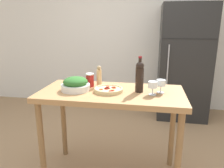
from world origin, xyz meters
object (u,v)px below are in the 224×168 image
salad_bowl (76,84)px  salt_canister (90,80)px  wine_glass_near (153,85)px  refrigerator (184,63)px  pepper_mill (99,77)px  wine_glass_far (161,84)px  wine_bottle (140,76)px  homemade_pizza (109,90)px

salad_bowl → salt_canister: (0.10, 0.15, 0.01)m
wine_glass_near → salt_canister: (-0.62, 0.16, -0.02)m
refrigerator → pepper_mill: refrigerator is taller
wine_glass_far → salt_canister: salt_canister is taller
wine_bottle → pepper_mill: (-0.41, 0.11, -0.05)m
refrigerator → wine_glass_far: refrigerator is taller
refrigerator → salad_bowl: bearing=-124.8°
refrigerator → salt_canister: (-1.13, -1.61, 0.07)m
wine_bottle → salad_bowl: size_ratio=1.22×
wine_bottle → wine_glass_far: 0.21m
wine_glass_far → wine_glass_near: bearing=-135.3°
refrigerator → salad_bowl: (-1.23, -1.76, 0.06)m
wine_bottle → pepper_mill: size_ratio=1.57×
refrigerator → homemade_pizza: (-0.91, -1.75, 0.02)m
refrigerator → wine_glass_far: (-0.44, -1.70, 0.08)m
pepper_mill → salad_bowl: bearing=-138.6°
salt_canister → wine_glass_near: bearing=-14.6°
wine_bottle → pepper_mill: 0.42m
salad_bowl → homemade_pizza: size_ratio=1.01×
pepper_mill → salad_bowl: pepper_mill is taller
wine_bottle → homemade_pizza: wine_bottle is taller
wine_bottle → wine_glass_near: size_ratio=2.71×
pepper_mill → refrigerator: bearing=57.0°
wine_glass_near → salt_canister: 0.64m
refrigerator → pepper_mill: bearing=-123.0°
wine_bottle → salad_bowl: bearing=-174.6°
refrigerator → wine_bottle: 1.83m
refrigerator → pepper_mill: size_ratio=8.63×
salt_canister → pepper_mill: bearing=11.0°
wine_glass_far → salad_bowl: bearing=-175.5°
refrigerator → homemade_pizza: bearing=-117.5°
refrigerator → wine_bottle: size_ratio=5.50×
salad_bowl → wine_bottle: bearing=5.4°
wine_glass_near → pepper_mill: bearing=161.3°
refrigerator → homemade_pizza: size_ratio=6.77×
wine_bottle → homemade_pizza: bearing=-171.4°
wine_glass_near → salad_bowl: salad_bowl is taller
wine_glass_near → salad_bowl: bearing=179.2°
wine_glass_far → pepper_mill: (-0.60, 0.11, 0.01)m
wine_bottle → refrigerator: bearing=69.7°
wine_glass_far → salad_bowl: 0.79m
wine_glass_far → pepper_mill: pepper_mill is taller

